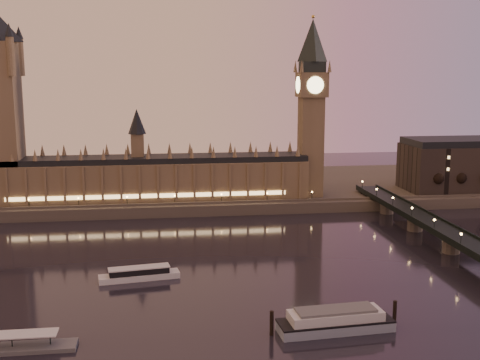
# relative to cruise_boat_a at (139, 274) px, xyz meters

# --- Properties ---
(ground) EXTENTS (700.00, 700.00, 0.00)m
(ground) POSITION_rel_cruise_boat_a_xyz_m (42.38, -2.32, -2.15)
(ground) COLOR black
(ground) RESTS_ON ground
(far_embankment) EXTENTS (560.00, 130.00, 6.00)m
(far_embankment) POSITION_rel_cruise_boat_a_xyz_m (72.38, 162.68, 0.85)
(far_embankment) COLOR #423D35
(far_embankment) RESTS_ON ground
(palace_of_westminster) EXTENTS (180.00, 26.62, 52.00)m
(palace_of_westminster) POSITION_rel_cruise_boat_a_xyz_m (2.26, 118.67, 19.56)
(palace_of_westminster) COLOR brown
(palace_of_westminster) RESTS_ON ground
(big_ben) EXTENTS (17.68, 17.68, 104.00)m
(big_ben) POSITION_rel_cruise_boat_a_xyz_m (96.37, 118.67, 61.81)
(big_ben) COLOR brown
(big_ben) RESTS_ON ground
(westminster_bridge) EXTENTS (13.20, 260.00, 15.30)m
(westminster_bridge) POSITION_rel_cruise_boat_a_xyz_m (134.00, -2.32, 3.37)
(westminster_bridge) COLOR black
(westminster_bridge) RESTS_ON ground
(bare_tree_0) EXTENTS (6.54, 6.54, 13.31)m
(bare_tree_0) POSITION_rel_cruise_boat_a_xyz_m (172.33, 106.68, 13.80)
(bare_tree_0) COLOR black
(bare_tree_0) RESTS_ON ground
(bare_tree_1) EXTENTS (6.54, 6.54, 13.31)m
(bare_tree_1) POSITION_rel_cruise_boat_a_xyz_m (185.37, 106.68, 13.80)
(bare_tree_1) COLOR black
(bare_tree_1) RESTS_ON ground
(cruise_boat_a) EXTENTS (31.07, 10.96, 4.87)m
(cruise_boat_a) POSITION_rel_cruise_boat_a_xyz_m (0.00, 0.00, 0.00)
(cruise_boat_a) COLOR silver
(cruise_boat_a) RESTS_ON ground
(moored_barge) EXTENTS (40.98, 12.60, 7.53)m
(moored_barge) POSITION_rel_cruise_boat_a_xyz_m (60.88, -54.93, 1.03)
(moored_barge) COLOR #8090A3
(moored_barge) RESTS_ON ground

